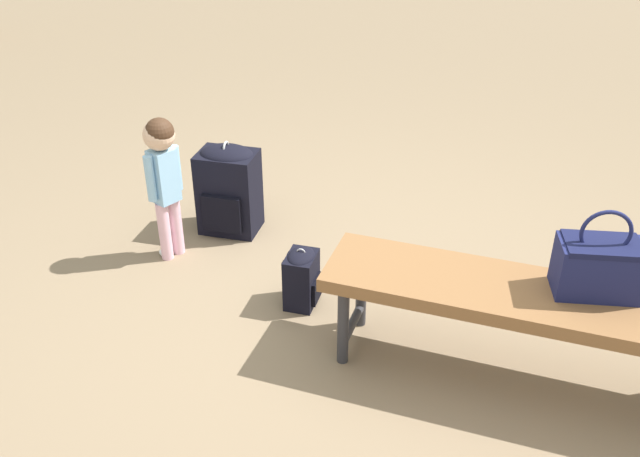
{
  "coord_description": "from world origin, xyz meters",
  "views": [
    {
      "loc": [
        -1.45,
        2.26,
        2.05
      ],
      "look_at": [
        0.13,
        0.01,
        0.45
      ],
      "focal_mm": 39.0,
      "sensor_mm": 36.0,
      "label": 1
    }
  ],
  "objects_px": {
    "park_bench": "(520,301)",
    "handbag": "(598,265)",
    "child_standing": "(163,168)",
    "backpack_large": "(229,187)",
    "backpack_small": "(302,276)"
  },
  "relations": [
    {
      "from": "child_standing",
      "to": "handbag",
      "type": "bearing_deg",
      "value": -172.37
    },
    {
      "from": "backpack_large",
      "to": "backpack_small",
      "type": "distance_m",
      "value": 0.86
    },
    {
      "from": "park_bench",
      "to": "backpack_large",
      "type": "xyz_separation_m",
      "value": [
        1.81,
        -0.27,
        -0.12
      ]
    },
    {
      "from": "child_standing",
      "to": "backpack_small",
      "type": "relative_size",
      "value": 2.54
    },
    {
      "from": "park_bench",
      "to": "backpack_small",
      "type": "height_order",
      "value": "park_bench"
    },
    {
      "from": "park_bench",
      "to": "backpack_large",
      "type": "bearing_deg",
      "value": -8.4
    },
    {
      "from": "handbag",
      "to": "backpack_large",
      "type": "relative_size",
      "value": 0.67
    },
    {
      "from": "park_bench",
      "to": "handbag",
      "type": "distance_m",
      "value": 0.33
    },
    {
      "from": "handbag",
      "to": "backpack_large",
      "type": "height_order",
      "value": "handbag"
    },
    {
      "from": "backpack_large",
      "to": "handbag",
      "type": "bearing_deg",
      "value": 176.64
    },
    {
      "from": "park_bench",
      "to": "backpack_large",
      "type": "distance_m",
      "value": 1.83
    },
    {
      "from": "handbag",
      "to": "child_standing",
      "type": "xyz_separation_m",
      "value": [
        2.11,
        0.28,
        -0.05
      ]
    },
    {
      "from": "park_bench",
      "to": "handbag",
      "type": "relative_size",
      "value": 4.48
    },
    {
      "from": "handbag",
      "to": "child_standing",
      "type": "relative_size",
      "value": 0.46
    },
    {
      "from": "handbag",
      "to": "backpack_small",
      "type": "height_order",
      "value": "handbag"
    }
  ]
}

